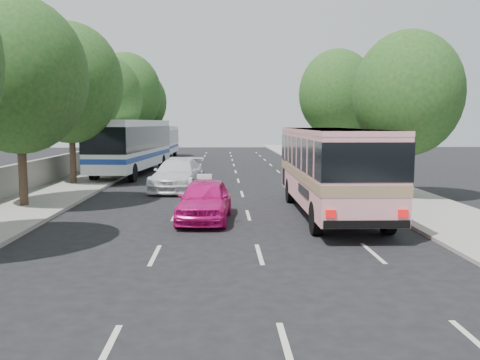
{
  "coord_description": "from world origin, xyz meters",
  "views": [
    {
      "loc": [
        -0.04,
        -15.78,
        3.65
      ],
      "look_at": [
        0.61,
        2.3,
        1.6
      ],
      "focal_mm": 38.0,
      "sensor_mm": 36.0,
      "label": 1
    }
  ],
  "objects_px": {
    "tour_coach_front": "(132,142)",
    "tour_coach_rear": "(161,139)",
    "pink_taxi": "(205,200)",
    "pink_bus": "(330,162)",
    "white_pickup": "(178,175)"
  },
  "relations": [
    {
      "from": "pink_bus",
      "to": "white_pickup",
      "type": "xyz_separation_m",
      "value": [
        -6.68,
        7.69,
        -1.28
      ]
    },
    {
      "from": "white_pickup",
      "to": "tour_coach_rear",
      "type": "xyz_separation_m",
      "value": [
        -3.87,
        24.91,
        1.1
      ]
    },
    {
      "from": "tour_coach_front",
      "to": "tour_coach_rear",
      "type": "relative_size",
      "value": 1.2
    },
    {
      "from": "pink_bus",
      "to": "tour_coach_front",
      "type": "height_order",
      "value": "tour_coach_front"
    },
    {
      "from": "pink_taxi",
      "to": "tour_coach_front",
      "type": "xyz_separation_m",
      "value": [
        -5.62,
        17.08,
        1.52
      ]
    },
    {
      "from": "pink_taxi",
      "to": "white_pickup",
      "type": "bearing_deg",
      "value": 105.61
    },
    {
      "from": "pink_bus",
      "to": "tour_coach_front",
      "type": "xyz_separation_m",
      "value": [
        -10.54,
        16.09,
        0.18
      ]
    },
    {
      "from": "pink_taxi",
      "to": "tour_coach_rear",
      "type": "bearing_deg",
      "value": 103.73
    },
    {
      "from": "tour_coach_rear",
      "to": "tour_coach_front",
      "type": "bearing_deg",
      "value": -87.57
    },
    {
      "from": "pink_taxi",
      "to": "tour_coach_front",
      "type": "relative_size",
      "value": 0.35
    },
    {
      "from": "pink_bus",
      "to": "white_pickup",
      "type": "distance_m",
      "value": 10.27
    },
    {
      "from": "pink_taxi",
      "to": "pink_bus",
      "type": "bearing_deg",
      "value": 15.68
    },
    {
      "from": "tour_coach_front",
      "to": "white_pickup",
      "type": "bearing_deg",
      "value": -59.81
    },
    {
      "from": "pink_bus",
      "to": "tour_coach_rear",
      "type": "distance_m",
      "value": 34.27
    },
    {
      "from": "pink_bus",
      "to": "tour_coach_rear",
      "type": "height_order",
      "value": "pink_bus"
    }
  ]
}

